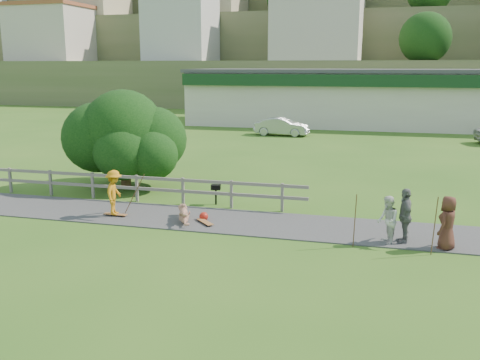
% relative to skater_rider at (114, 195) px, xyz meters
% --- Properties ---
extents(ground, '(260.00, 260.00, 0.00)m').
position_rel_skater_rider_xyz_m(ground, '(3.78, -1.01, -0.82)').
color(ground, '#2D5D1A').
rests_on(ground, ground).
extents(path, '(34.00, 3.00, 0.04)m').
position_rel_skater_rider_xyz_m(path, '(3.78, 0.49, -0.80)').
color(path, '#333335').
rests_on(path, ground).
extents(fence, '(15.05, 0.10, 1.10)m').
position_rel_skater_rider_xyz_m(fence, '(-0.84, 2.29, -0.10)').
color(fence, '#69655D').
rests_on(fence, ground).
extents(strip_mall, '(32.50, 10.75, 5.10)m').
position_rel_skater_rider_xyz_m(strip_mall, '(7.78, 33.92, 1.76)').
color(strip_mall, beige).
rests_on(strip_mall, ground).
extents(hillside, '(220.00, 67.00, 47.50)m').
position_rel_skater_rider_xyz_m(hillside, '(3.78, 90.29, 13.59)').
color(hillside, '#4F5D36').
rests_on(hillside, ground).
extents(skater_rider, '(0.79, 1.15, 1.64)m').
position_rel_skater_rider_xyz_m(skater_rider, '(0.00, 0.00, 0.00)').
color(skater_rider, '#C67D12').
rests_on(skater_rider, ground).
extents(skater_fallen, '(1.79, 1.09, 0.64)m').
position_rel_skater_rider_xyz_m(skater_fallen, '(2.70, 0.02, -0.50)').
color(skater_fallen, tan).
rests_on(skater_fallen, ground).
extents(spectator_a, '(0.74, 0.86, 1.53)m').
position_rel_skater_rider_xyz_m(spectator_a, '(9.61, -0.61, -0.06)').
color(spectator_a, silver).
rests_on(spectator_a, ground).
extents(spectator_b, '(0.60, 1.09, 1.76)m').
position_rel_skater_rider_xyz_m(spectator_b, '(10.12, -0.37, 0.06)').
color(spectator_b, slate).
rests_on(spectator_b, ground).
extents(spectator_c, '(0.85, 0.96, 1.65)m').
position_rel_skater_rider_xyz_m(spectator_c, '(11.34, -0.65, 0.01)').
color(spectator_c, '#4F291F').
rests_on(spectator_c, ground).
extents(car_silver, '(4.34, 1.75, 1.40)m').
position_rel_skater_rider_xyz_m(car_silver, '(1.63, 24.45, -0.12)').
color(car_silver, '#A9ACB1').
rests_on(car_silver, ground).
extents(tree, '(6.00, 6.00, 3.25)m').
position_rel_skater_rider_xyz_m(tree, '(-1.90, 4.63, 0.80)').
color(tree, black).
rests_on(tree, ground).
extents(bbq, '(0.42, 0.35, 0.81)m').
position_rel_skater_rider_xyz_m(bbq, '(3.04, 2.65, -0.42)').
color(bbq, black).
rests_on(bbq, ground).
extents(longboard_rider, '(0.90, 0.26, 0.10)m').
position_rel_skater_rider_xyz_m(longboard_rider, '(0.00, 0.00, -0.77)').
color(longboard_rider, brown).
rests_on(longboard_rider, ground).
extents(longboard_fallen, '(0.81, 0.83, 0.10)m').
position_rel_skater_rider_xyz_m(longboard_fallen, '(3.50, -0.08, -0.77)').
color(longboard_fallen, brown).
rests_on(longboard_fallen, ground).
extents(helmet, '(0.32, 0.32, 0.32)m').
position_rel_skater_rider_xyz_m(helmet, '(3.30, 0.37, -0.66)').
color(helmet, '#A71E13').
rests_on(helmet, ground).
extents(pole_rider, '(0.03, 0.03, 1.81)m').
position_rel_skater_rider_xyz_m(pole_rider, '(0.60, 0.40, 0.08)').
color(pole_rider, '#533721').
rests_on(pole_rider, ground).
extents(pole_spec_left, '(0.03, 0.03, 1.67)m').
position_rel_skater_rider_xyz_m(pole_spec_left, '(8.65, -1.13, 0.01)').
color(pole_spec_left, '#533721').
rests_on(pole_spec_left, ground).
extents(pole_spec_right, '(0.03, 0.03, 1.76)m').
position_rel_skater_rider_xyz_m(pole_spec_right, '(10.92, -1.26, 0.06)').
color(pole_spec_right, '#533721').
rests_on(pole_spec_right, ground).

